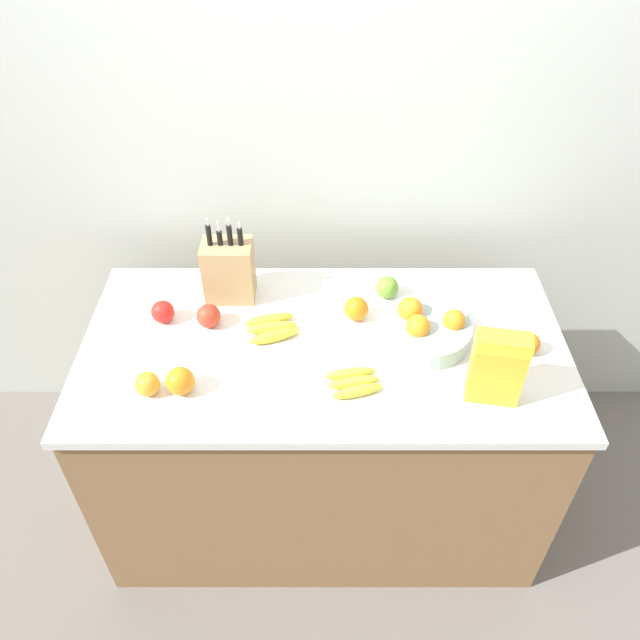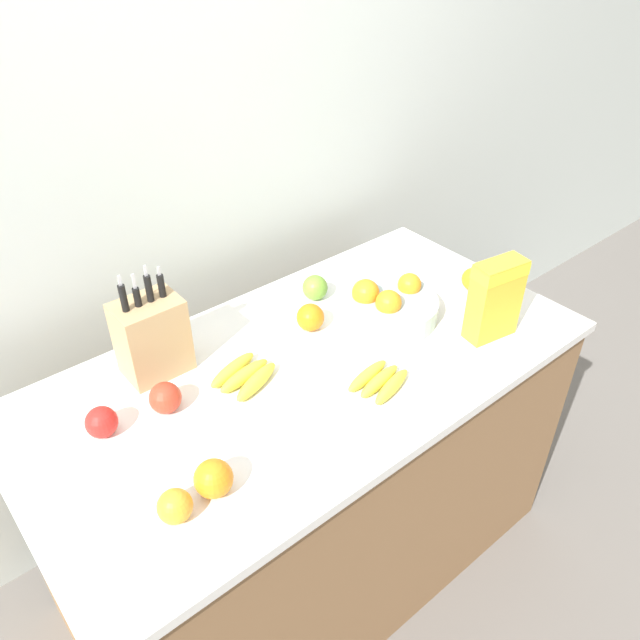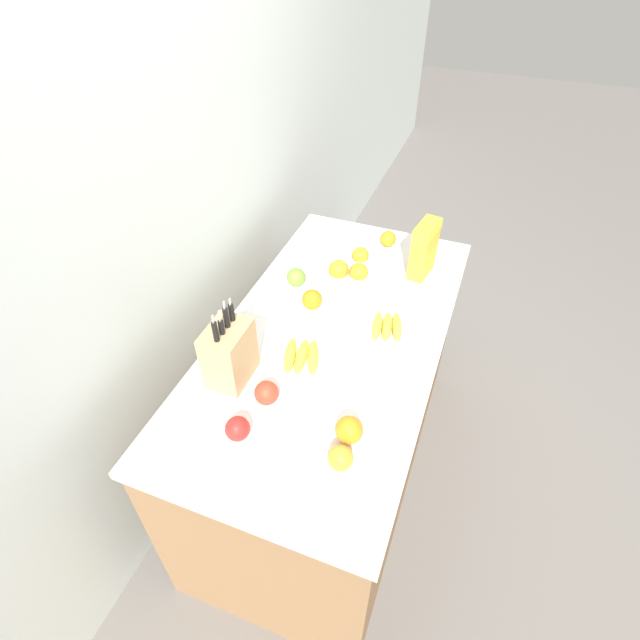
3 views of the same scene
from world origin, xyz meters
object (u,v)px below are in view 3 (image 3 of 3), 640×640
at_px(banana_bunch_right, 302,356).
at_px(orange_by_cereal, 349,430).
at_px(orange_near_bowl, 388,239).
at_px(fruit_bowl, 353,274).
at_px(orange_mid_left, 312,300).
at_px(apple_middle, 237,429).
at_px(orange_front_left, 341,458).
at_px(cereal_box, 425,247).
at_px(knife_block, 229,353).
at_px(apple_near_bananas, 267,393).
at_px(apple_by_knife_block, 296,277).
at_px(banana_bunch_left, 387,326).

height_order(banana_bunch_right, orange_by_cereal, orange_by_cereal).
xyz_separation_m(banana_bunch_right, orange_near_bowl, (0.83, -0.09, 0.02)).
height_order(fruit_bowl, orange_mid_left, fruit_bowl).
bearing_deg(banana_bunch_right, orange_mid_left, 14.13).
height_order(banana_bunch_right, apple_middle, apple_middle).
bearing_deg(orange_front_left, cereal_box, -0.85).
distance_m(knife_block, fruit_bowl, 0.70).
bearing_deg(orange_near_bowl, cereal_box, -129.54).
height_order(banana_bunch_right, orange_near_bowl, orange_near_bowl).
xyz_separation_m(cereal_box, apple_near_bananas, (-0.88, 0.32, -0.09)).
xyz_separation_m(cereal_box, orange_front_left, (-1.02, 0.02, -0.10)).
height_order(apple_by_knife_block, orange_near_bowl, apple_by_knife_block).
xyz_separation_m(apple_by_knife_block, orange_by_cereal, (-0.65, -0.45, 0.00)).
height_order(cereal_box, orange_near_bowl, cereal_box).
distance_m(banana_bunch_right, apple_by_knife_block, 0.44).
relative_size(banana_bunch_left, orange_near_bowl, 2.48).
distance_m(knife_block, orange_mid_left, 0.46).
bearing_deg(orange_near_bowl, banana_bunch_left, -165.17).
height_order(banana_bunch_right, orange_front_left, orange_front_left).
height_order(apple_near_bananas, orange_by_cereal, orange_by_cereal).
bearing_deg(banana_bunch_right, banana_bunch_left, -42.84).
distance_m(orange_mid_left, orange_by_cereal, 0.63).
relative_size(knife_block, apple_by_knife_block, 4.00).
height_order(orange_mid_left, orange_by_cereal, orange_by_cereal).
xyz_separation_m(apple_near_bananas, orange_near_bowl, (1.04, -0.13, -0.00)).
distance_m(banana_bunch_left, apple_near_bananas, 0.55).
relative_size(cereal_box, banana_bunch_left, 1.34).
distance_m(fruit_bowl, apple_middle, 0.87).
relative_size(banana_bunch_left, orange_front_left, 2.42).
relative_size(orange_by_cereal, orange_near_bowl, 1.18).
xyz_separation_m(fruit_bowl, apple_by_knife_block, (-0.10, 0.22, -0.00)).
bearing_deg(fruit_bowl, knife_block, 161.22).
relative_size(knife_block, orange_mid_left, 3.91).
height_order(fruit_bowl, orange_by_cereal, fruit_bowl).
relative_size(orange_by_cereal, orange_front_left, 1.15).
xyz_separation_m(fruit_bowl, orange_front_left, (-0.85, -0.24, -0.00)).
relative_size(banana_bunch_left, apple_middle, 2.35).
xyz_separation_m(orange_mid_left, orange_front_left, (-0.64, -0.34, -0.00)).
relative_size(fruit_bowl, orange_front_left, 3.97).
bearing_deg(cereal_box, apple_by_knife_block, 129.57).
xyz_separation_m(fruit_bowl, banana_bunch_left, (-0.24, -0.21, -0.02)).
bearing_deg(apple_near_bananas, knife_block, 70.12).
bearing_deg(banana_bunch_right, cereal_box, -23.01).
distance_m(apple_middle, orange_mid_left, 0.65).
bearing_deg(apple_near_bananas, fruit_bowl, -5.18).
height_order(cereal_box, apple_middle, cereal_box).
distance_m(banana_bunch_left, apple_by_knife_block, 0.45).
bearing_deg(banana_bunch_left, orange_front_left, -177.62).
xyz_separation_m(banana_bunch_left, apple_middle, (-0.63, 0.30, 0.02)).
relative_size(knife_block, orange_front_left, 4.28).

